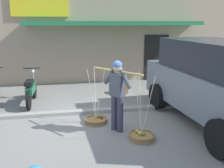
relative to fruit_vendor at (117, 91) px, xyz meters
The scene contains 9 objects.
ground_plane 1.29m from the fruit_vendor, 132.59° to the left, with size 90.00×90.00×0.00m, color gray.
sidewalk_curb 1.72m from the fruit_vendor, 113.46° to the left, with size 20.00×0.24×0.10m, color gray.
fruit_vendor is the anchor object (origin of this frame).
fruit_basket_left_side 1.15m from the fruit_vendor, 126.96° to the left, with size 0.59×0.59×1.45m.
fruit_basket_right_side 1.15m from the fruit_vendor, 52.55° to the right, with size 0.59×0.59×1.45m.
motorcycle_second_in_row 3.41m from the fruit_vendor, 131.67° to the left, with size 0.54×1.82×1.09m.
parked_truck 2.57m from the fruit_vendor, ahead, with size 2.38×4.91×2.10m.
storefront_building 7.78m from the fruit_vendor, 83.16° to the left, with size 13.00×6.00×4.20m.
wooden_crate 3.42m from the fruit_vendor, 75.41° to the left, with size 0.44×0.36×0.32m, color olive.
Camera 1 is at (-0.62, -6.17, 2.53)m, focal length 40.68 mm.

